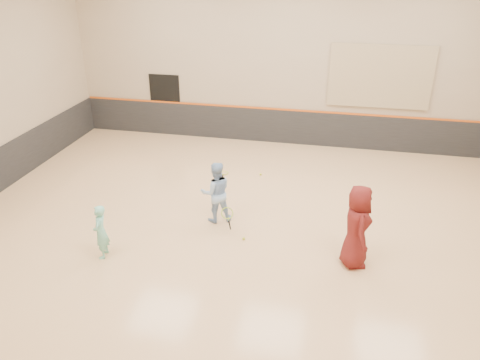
% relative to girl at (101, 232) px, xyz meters
% --- Properties ---
extents(room, '(15.04, 12.04, 6.22)m').
position_rel_girl_xyz_m(room, '(3.19, 1.67, 0.19)').
color(room, tan).
rests_on(room, ground).
extents(wainscot_back, '(14.90, 0.04, 1.20)m').
position_rel_girl_xyz_m(wainscot_back, '(3.19, 7.64, -0.02)').
color(wainscot_back, '#232326').
rests_on(wainscot_back, floor).
extents(accent_stripe, '(14.90, 0.03, 0.06)m').
position_rel_girl_xyz_m(accent_stripe, '(3.19, 7.63, 0.60)').
color(accent_stripe, '#D85914').
rests_on(accent_stripe, wall_back).
extents(acoustic_panel, '(3.20, 0.08, 2.00)m').
position_rel_girl_xyz_m(acoustic_panel, '(5.99, 7.62, 1.88)').
color(acoustic_panel, tan).
rests_on(acoustic_panel, wall_back).
extents(doorway, '(1.10, 0.05, 2.20)m').
position_rel_girl_xyz_m(doorway, '(-1.31, 7.65, 0.48)').
color(doorway, black).
rests_on(doorway, floor).
extents(girl, '(0.37, 0.50, 1.25)m').
position_rel_girl_xyz_m(girl, '(0.00, 0.00, 0.00)').
color(girl, '#7AD4BE').
rests_on(girl, floor).
extents(instructor, '(0.94, 0.85, 1.56)m').
position_rel_girl_xyz_m(instructor, '(2.04, 2.02, 0.16)').
color(instructor, '#96BAE9').
rests_on(instructor, floor).
extents(young_man, '(0.76, 1.00, 1.84)m').
position_rel_girl_xyz_m(young_man, '(5.36, 0.88, 0.30)').
color(young_man, '#5E1716').
rests_on(young_man, floor).
extents(held_racket, '(0.47, 0.47, 0.51)m').
position_rel_girl_xyz_m(held_racket, '(2.39, 1.69, -0.20)').
color(held_racket, '#93BF29').
rests_on(held_racket, instructor).
extents(spare_racket, '(0.70, 0.70, 0.11)m').
position_rel_girl_xyz_m(spare_racket, '(1.54, 4.72, -0.57)').
color(spare_racket, '#AAC62B').
rests_on(spare_racket, floor).
extents(ball_under_racket, '(0.07, 0.07, 0.07)m').
position_rel_girl_xyz_m(ball_under_racket, '(2.89, 1.27, -0.59)').
color(ball_under_racket, yellow).
rests_on(ball_under_racket, floor).
extents(ball_in_hand, '(0.07, 0.07, 0.07)m').
position_rel_girl_xyz_m(ball_in_hand, '(5.58, 0.76, 0.54)').
color(ball_in_hand, '#BDCE30').
rests_on(ball_in_hand, young_man).
extents(ball_beside_spare, '(0.07, 0.07, 0.07)m').
position_rel_girl_xyz_m(ball_beside_spare, '(2.67, 4.82, -0.59)').
color(ball_beside_spare, yellow).
rests_on(ball_beside_spare, floor).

